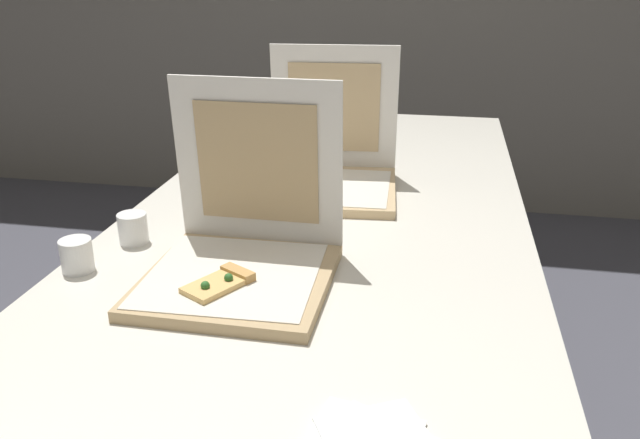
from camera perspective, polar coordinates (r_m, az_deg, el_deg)
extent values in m
cube|color=silver|center=(1.50, 0.42, -0.28)|extent=(0.92, 2.19, 0.03)
cylinder|color=#38383D|center=(2.65, -3.96, 1.29)|extent=(0.04, 0.04, 0.71)
cylinder|color=#38383D|center=(2.57, 13.22, 0.10)|extent=(0.04, 0.04, 0.71)
cube|color=tan|center=(1.19, -7.32, -5.38)|extent=(0.34, 0.34, 0.02)
cube|color=silver|center=(1.19, -7.73, -4.80)|extent=(0.31, 0.31, 0.00)
cube|color=white|center=(1.26, -5.52, 5.02)|extent=(0.33, 0.03, 0.33)
cube|color=tan|center=(1.25, -5.60, 4.96)|extent=(0.24, 0.02, 0.24)
cube|color=#E0B266|center=(1.14, -9.27, -5.78)|extent=(0.11, 0.13, 0.01)
cube|color=tan|center=(1.17, -7.28, -4.74)|extent=(0.07, 0.06, 0.02)
sphere|color=#2D6628|center=(1.14, -8.09, -5.13)|extent=(0.02, 0.02, 0.02)
sphere|color=#2D6628|center=(1.12, -10.13, -5.78)|extent=(0.02, 0.02, 0.02)
cube|color=tan|center=(1.64, 0.82, 2.69)|extent=(0.36, 0.36, 0.02)
cube|color=silver|center=(1.63, 1.12, 2.96)|extent=(0.30, 0.30, 0.00)
cube|color=white|center=(1.73, 1.30, 9.84)|extent=(0.34, 0.07, 0.33)
cube|color=tan|center=(1.73, 1.27, 9.82)|extent=(0.24, 0.05, 0.24)
cylinder|color=white|center=(1.63, -0.12, 4.07)|extent=(0.03, 0.03, 0.00)
cylinder|color=white|center=(1.63, 0.19, 3.59)|extent=(0.01, 0.00, 0.03)
cylinder|color=white|center=(1.64, -0.22, 3.70)|extent=(0.01, 0.00, 0.03)
cylinder|color=white|center=(1.63, -0.33, 3.53)|extent=(0.01, 0.00, 0.03)
cylinder|color=white|center=(1.85, -4.78, 5.62)|extent=(0.06, 0.06, 0.06)
cylinder|color=white|center=(1.31, -20.73, -2.99)|extent=(0.06, 0.06, 0.06)
cylinder|color=white|center=(1.40, -16.23, -0.76)|extent=(0.06, 0.06, 0.06)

